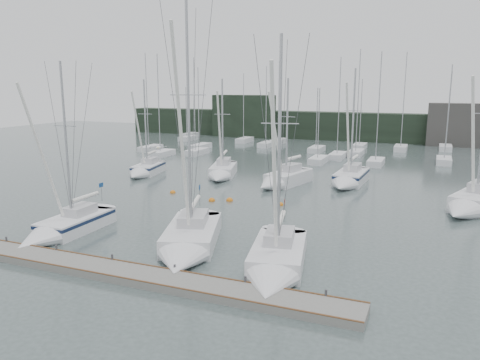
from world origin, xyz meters
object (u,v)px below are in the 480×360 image
(sailboat_mid_a, at_px, (144,171))
(sailboat_mid_c, at_px, (281,180))
(sailboat_mid_e, at_px, (471,205))
(sailboat_near_center, at_px, (187,245))
(sailboat_mid_b, at_px, (221,173))
(buoy_d, at_px, (212,201))
(buoy_b, at_px, (281,205))
(sailboat_near_right, at_px, (275,266))
(buoy_c, at_px, (173,193))
(sailboat_mid_d, at_px, (348,180))
(buoy_a, at_px, (230,201))
(sailboat_near_left, at_px, (61,229))

(sailboat_mid_a, bearing_deg, sailboat_mid_c, -9.54)
(sailboat_mid_a, xyz_separation_m, sailboat_mid_e, (32.69, -3.11, 0.07))
(sailboat_near_center, bearing_deg, sailboat_mid_e, 26.85)
(sailboat_mid_b, xyz_separation_m, buoy_d, (3.50, -9.61, -0.56))
(sailboat_near_center, distance_m, sailboat_mid_a, 25.82)
(sailboat_mid_a, distance_m, buoy_b, 19.24)
(sailboat_near_center, relative_size, sailboat_mid_e, 1.24)
(sailboat_near_right, height_order, buoy_d, sailboat_near_right)
(buoy_c, bearing_deg, sailboat_mid_e, 7.09)
(sailboat_mid_c, relative_size, sailboat_mid_e, 0.88)
(sailboat_mid_a, distance_m, sailboat_mid_d, 22.19)
(sailboat_mid_a, bearing_deg, sailboat_mid_e, -16.35)
(sailboat_mid_b, height_order, buoy_c, sailboat_mid_b)
(sailboat_near_center, relative_size, buoy_b, 32.37)
(buoy_a, relative_size, buoy_c, 1.13)
(buoy_b, bearing_deg, buoy_a, -175.63)
(sailboat_mid_a, xyz_separation_m, sailboat_mid_d, (21.95, 3.26, 0.05))
(sailboat_near_center, xyz_separation_m, sailboat_mid_c, (-0.59, 20.34, 0.06))
(sailboat_near_center, xyz_separation_m, sailboat_mid_b, (-7.83, 21.94, 0.01))
(sailboat_mid_c, height_order, buoy_c, sailboat_mid_c)
(sailboat_mid_a, xyz_separation_m, sailboat_mid_c, (15.80, 0.38, 0.04))
(sailboat_mid_e, bearing_deg, buoy_c, -152.86)
(sailboat_near_center, xyz_separation_m, sailboat_near_right, (5.88, -1.12, -0.01))
(sailboat_near_left, distance_m, sailboat_near_right, 15.25)
(sailboat_mid_c, bearing_deg, buoy_d, -101.02)
(sailboat_mid_d, bearing_deg, sailboat_near_center, -100.95)
(buoy_c, xyz_separation_m, buoy_d, (4.72, -1.36, 0.00))
(sailboat_near_center, bearing_deg, sailboat_mid_d, 57.44)
(sailboat_near_center, distance_m, sailboat_mid_d, 23.88)
(sailboat_near_left, height_order, sailboat_near_center, sailboat_near_center)
(buoy_a, relative_size, buoy_b, 1.23)
(sailboat_near_left, bearing_deg, buoy_b, 49.95)
(buoy_a, bearing_deg, buoy_c, 172.90)
(sailboat_near_left, relative_size, buoy_a, 20.43)
(sailboat_mid_a, height_order, buoy_c, sailboat_mid_a)
(sailboat_near_right, height_order, buoy_a, sailboat_near_right)
(sailboat_near_center, height_order, sailboat_near_right, sailboat_near_center)
(buoy_c, distance_m, buoy_d, 4.91)
(buoy_d, bearing_deg, buoy_c, 163.91)
(sailboat_mid_c, bearing_deg, sailboat_near_center, -74.30)
(buoy_b, bearing_deg, sailboat_mid_a, 159.65)
(sailboat_mid_e, height_order, buoy_d, sailboat_mid_e)
(buoy_a, relative_size, buoy_d, 1.05)
(sailboat_mid_c, xyz_separation_m, buoy_b, (2.23, -7.06, -0.60))
(sailboat_near_left, height_order, buoy_d, sailboat_near_left)
(sailboat_mid_c, height_order, buoy_d, sailboat_mid_c)
(sailboat_near_center, height_order, sailboat_mid_b, sailboat_near_center)
(sailboat_near_center, height_order, buoy_b, sailboat_near_center)
(buoy_c, bearing_deg, sailboat_mid_a, 139.47)
(buoy_a, bearing_deg, sailboat_mid_a, 152.45)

